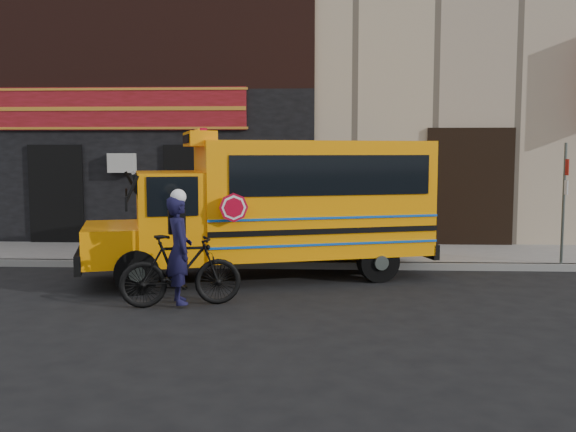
# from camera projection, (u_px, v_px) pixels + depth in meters

# --- Properties ---
(ground) EXTENTS (120.00, 120.00, 0.00)m
(ground) POSITION_uv_depth(u_px,v_px,m) (311.00, 295.00, 11.39)
(ground) COLOR black
(ground) RESTS_ON ground
(curb) EXTENTS (40.00, 0.20, 0.15)m
(curb) POSITION_uv_depth(u_px,v_px,m) (313.00, 265.00, 13.97)
(curb) COLOR gray
(curb) RESTS_ON ground
(sidewalk) EXTENTS (40.00, 3.00, 0.15)m
(sidewalk) POSITION_uv_depth(u_px,v_px,m) (313.00, 254.00, 15.46)
(sidewalk) COLOR #64625D
(sidewalk) RESTS_ON ground
(building) EXTENTS (20.00, 10.70, 12.00)m
(building) POSITION_uv_depth(u_px,v_px,m) (315.00, 43.00, 21.18)
(building) COLOR tan
(building) RESTS_ON sidewalk
(school_bus) EXTENTS (7.22, 4.03, 2.92)m
(school_bus) POSITION_uv_depth(u_px,v_px,m) (279.00, 203.00, 12.89)
(school_bus) COLOR black
(school_bus) RESTS_ON ground
(sign_pole) EXTENTS (0.06, 0.24, 2.73)m
(sign_pole) POSITION_uv_depth(u_px,v_px,m) (564.00, 200.00, 13.58)
(sign_pole) COLOR #464E49
(sign_pole) RESTS_ON ground
(bicycle) EXTENTS (2.06, 1.07, 1.19)m
(bicycle) POSITION_uv_depth(u_px,v_px,m) (181.00, 270.00, 10.50)
(bicycle) COLOR black
(bicycle) RESTS_ON ground
(cyclist) EXTENTS (0.63, 0.76, 1.77)m
(cyclist) POSITION_uv_depth(u_px,v_px,m) (179.00, 253.00, 10.50)
(cyclist) COLOR black
(cyclist) RESTS_ON ground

